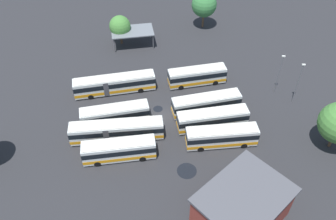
{
  "coord_description": "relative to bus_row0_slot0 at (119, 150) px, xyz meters",
  "views": [
    {
      "loc": [
        2.41,
        -42.4,
        42.0
      ],
      "look_at": [
        0.82,
        0.06,
        1.48
      ],
      "focal_mm": 37.6,
      "sensor_mm": 36.0,
      "label": 1
    }
  ],
  "objects": [
    {
      "name": "ground_plane",
      "position": [
        6.1,
        9.11,
        -1.8
      ],
      "size": [
        93.55,
        93.55,
        0.0
      ],
      "primitive_type": "plane",
      "color": "#28282B"
    },
    {
      "name": "bus_row0_slot0",
      "position": [
        0.0,
        0.0,
        0.0
      ],
      "size": [
        11.09,
        4.35,
        3.4
      ],
      "color": "silver",
      "rests_on": "ground_plane"
    },
    {
      "name": "bus_row1_slot2",
      "position": [
        13.35,
        10.66,
        0.0
      ],
      "size": [
        11.92,
        5.46,
        3.4
      ],
      "color": "silver",
      "rests_on": "ground_plane"
    },
    {
      "name": "tree_east_edge",
      "position": [
        13.77,
        38.93,
        3.67
      ],
      "size": [
        5.55,
        5.55,
        8.25
      ],
      "color": "brown",
      "rests_on": "ground_plane"
    },
    {
      "name": "depot_building",
      "position": [
        16.89,
        -9.58,
        1.13
      ],
      "size": [
        13.88,
        13.89,
        5.83
      ],
      "color": "maroon",
      "rests_on": "ground_plane"
    },
    {
      "name": "puddle_back_corner",
      "position": [
        10.1,
        -2.1,
        -1.8
      ],
      "size": [
        2.93,
        2.93,
        0.01
      ],
      "primitive_type": "cylinder",
      "color": "black",
      "rests_on": "ground_plane"
    },
    {
      "name": "bus_row0_slot1",
      "position": [
        -0.95,
        3.88,
        0.0
      ],
      "size": [
        14.74,
        4.45,
        3.4
      ],
      "color": "silver",
      "rests_on": "ground_plane"
    },
    {
      "name": "bus_row1_slot4",
      "position": [
        11.96,
        18.18,
        -0.0
      ],
      "size": [
        10.95,
        4.98,
        3.4
      ],
      "color": "silver",
      "rests_on": "ground_plane"
    },
    {
      "name": "maintenance_shelter",
      "position": [
        -1.36,
        30.85,
        1.43
      ],
      "size": [
        9.53,
        6.69,
        3.43
      ],
      "color": "slate",
      "rests_on": "ground_plane"
    },
    {
      "name": "bus_row1_slot1",
      "position": [
        14.2,
        7.02,
        0.0
      ],
      "size": [
        11.77,
        4.86,
        3.4
      ],
      "color": "silver",
      "rests_on": "ground_plane"
    },
    {
      "name": "puddle_between_rows",
      "position": [
        5.1,
        10.93,
        -1.8
      ],
      "size": [
        1.66,
        1.66,
        0.01
      ],
      "primitive_type": "cylinder",
      "color": "black",
      "rests_on": "ground_plane"
    },
    {
      "name": "bus_row1_slot0",
      "position": [
        15.41,
        3.28,
        0.0
      ],
      "size": [
        11.27,
        3.98,
        3.4
      ],
      "color": "silver",
      "rests_on": "ground_plane"
    },
    {
      "name": "lamp_post_far_corner",
      "position": [
        26.02,
        16.09,
        2.66
      ],
      "size": [
        0.56,
        0.28,
        8.09
      ],
      "color": "slate",
      "rests_on": "ground_plane"
    },
    {
      "name": "lamp_post_mid_lot",
      "position": [
        28.72,
        13.63,
        2.73
      ],
      "size": [
        0.56,
        0.28,
        8.24
      ],
      "color": "slate",
      "rests_on": "ground_plane"
    },
    {
      "name": "bus_row0_slot4",
      "position": [
        -2.96,
        15.2,
        0.0
      ],
      "size": [
        14.71,
        5.85,
        3.4
      ],
      "color": "silver",
      "rests_on": "ground_plane"
    },
    {
      "name": "tree_northeast",
      "position": [
        -3.95,
        31.31,
        2.34
      ],
      "size": [
        4.44,
        4.44,
        6.37
      ],
      "color": "brown",
      "rests_on": "ground_plane"
    },
    {
      "name": "bus_row0_slot2",
      "position": [
        -1.69,
        7.42,
        0.0
      ],
      "size": [
        11.39,
        5.11,
        3.4
      ],
      "color": "silver",
      "rests_on": "ground_plane"
    }
  ]
}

